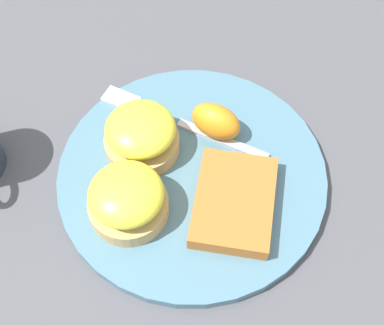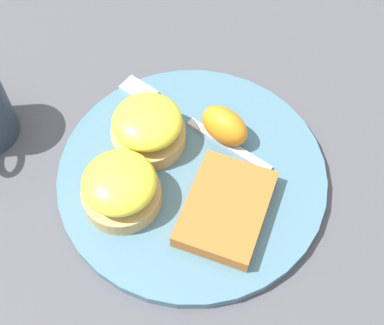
# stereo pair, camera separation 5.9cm
# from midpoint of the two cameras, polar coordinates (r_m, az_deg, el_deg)

# --- Properties ---
(ground_plane) EXTENTS (1.10, 1.10, 0.00)m
(ground_plane) POSITION_cam_midpoint_polar(r_m,az_deg,el_deg) (0.62, 2.72, -1.89)
(ground_plane) COLOR #4C4C51
(plate) EXTENTS (0.30, 0.30, 0.01)m
(plate) POSITION_cam_midpoint_polar(r_m,az_deg,el_deg) (0.61, 2.75, -1.56)
(plate) COLOR slate
(plate) RESTS_ON ground_plane
(sandwich_benedict_left) EXTENTS (0.09, 0.09, 0.06)m
(sandwich_benedict_left) POSITION_cam_midpoint_polar(r_m,az_deg,el_deg) (0.60, -1.98, 3.54)
(sandwich_benedict_left) COLOR tan
(sandwich_benedict_left) RESTS_ON plate
(sandwich_benedict_right) EXTENTS (0.09, 0.09, 0.06)m
(sandwich_benedict_right) POSITION_cam_midpoint_polar(r_m,az_deg,el_deg) (0.56, -4.73, -2.95)
(sandwich_benedict_right) COLOR tan
(sandwich_benedict_right) RESTS_ON plate
(hashbrown_patty) EXTENTS (0.14, 0.12, 0.02)m
(hashbrown_patty) POSITION_cam_midpoint_polar(r_m,az_deg,el_deg) (0.57, 6.58, -5.13)
(hashbrown_patty) COLOR #B4652A
(hashbrown_patty) RESTS_ON plate
(orange_wedge) EXTENTS (0.07, 0.07, 0.04)m
(orange_wedge) POSITION_cam_midpoint_polar(r_m,az_deg,el_deg) (0.61, 6.22, 3.70)
(orange_wedge) COLOR orange
(orange_wedge) RESTS_ON plate
(fork) EXTENTS (0.16, 0.17, 0.00)m
(fork) POSITION_cam_midpoint_polar(r_m,az_deg,el_deg) (0.64, 1.73, 4.59)
(fork) COLOR silver
(fork) RESTS_ON plate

